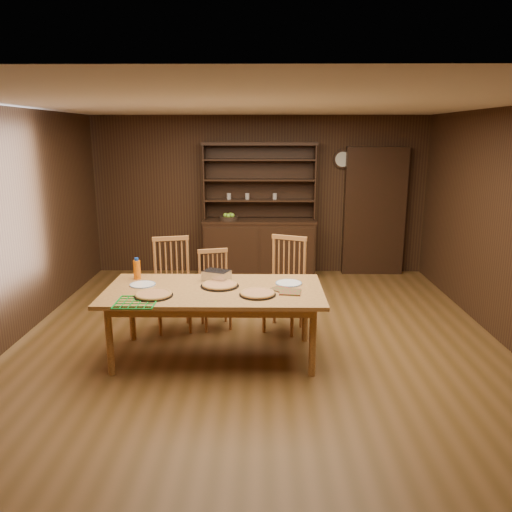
{
  "coord_description": "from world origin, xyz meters",
  "views": [
    {
      "loc": [
        0.04,
        -5.31,
        2.3
      ],
      "look_at": [
        -0.03,
        0.4,
        0.9
      ],
      "focal_mm": 35.0,
      "sensor_mm": 36.0,
      "label": 1
    }
  ],
  "objects_px": {
    "china_hutch": "(259,240)",
    "chair_left": "(173,280)",
    "chair_center": "(215,286)",
    "chair_right": "(286,280)",
    "juice_bottle": "(137,269)",
    "dining_table": "(214,295)"
  },
  "relations": [
    {
      "from": "chair_center",
      "to": "chair_right",
      "type": "distance_m",
      "value": 0.87
    },
    {
      "from": "china_hutch",
      "to": "dining_table",
      "type": "bearing_deg",
      "value": -98.09
    },
    {
      "from": "chair_left",
      "to": "china_hutch",
      "type": "bearing_deg",
      "value": 52.61
    },
    {
      "from": "chair_center",
      "to": "dining_table",
      "type": "bearing_deg",
      "value": -100.53
    },
    {
      "from": "china_hutch",
      "to": "juice_bottle",
      "type": "distance_m",
      "value": 3.11
    },
    {
      "from": "chair_right",
      "to": "juice_bottle",
      "type": "xyz_separation_m",
      "value": [
        -1.66,
        -0.47,
        0.26
      ]
    },
    {
      "from": "dining_table",
      "to": "chair_right",
      "type": "height_order",
      "value": "chair_right"
    },
    {
      "from": "chair_left",
      "to": "juice_bottle",
      "type": "bearing_deg",
      "value": -136.07
    },
    {
      "from": "china_hutch",
      "to": "chair_left",
      "type": "height_order",
      "value": "china_hutch"
    },
    {
      "from": "china_hutch",
      "to": "chair_left",
      "type": "bearing_deg",
      "value": -113.83
    },
    {
      "from": "dining_table",
      "to": "chair_right",
      "type": "xyz_separation_m",
      "value": [
        0.78,
        0.83,
        -0.09
      ]
    },
    {
      "from": "china_hutch",
      "to": "chair_right",
      "type": "bearing_deg",
      "value": -81.98
    },
    {
      "from": "china_hutch",
      "to": "chair_right",
      "type": "distance_m",
      "value": 2.36
    },
    {
      "from": "china_hutch",
      "to": "juice_bottle",
      "type": "xyz_separation_m",
      "value": [
        -1.33,
        -2.8,
        0.26
      ]
    },
    {
      "from": "chair_left",
      "to": "chair_center",
      "type": "xyz_separation_m",
      "value": [
        0.5,
        0.07,
        -0.09
      ]
    },
    {
      "from": "dining_table",
      "to": "juice_bottle",
      "type": "height_order",
      "value": "juice_bottle"
    },
    {
      "from": "dining_table",
      "to": "chair_right",
      "type": "distance_m",
      "value": 1.14
    },
    {
      "from": "chair_center",
      "to": "chair_right",
      "type": "height_order",
      "value": "chair_right"
    },
    {
      "from": "chair_left",
      "to": "chair_right",
      "type": "distance_m",
      "value": 1.36
    },
    {
      "from": "chair_left",
      "to": "chair_right",
      "type": "relative_size",
      "value": 0.99
    },
    {
      "from": "chair_left",
      "to": "juice_bottle",
      "type": "distance_m",
      "value": 0.62
    },
    {
      "from": "chair_center",
      "to": "chair_left",
      "type": "bearing_deg",
      "value": 171.73
    }
  ]
}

